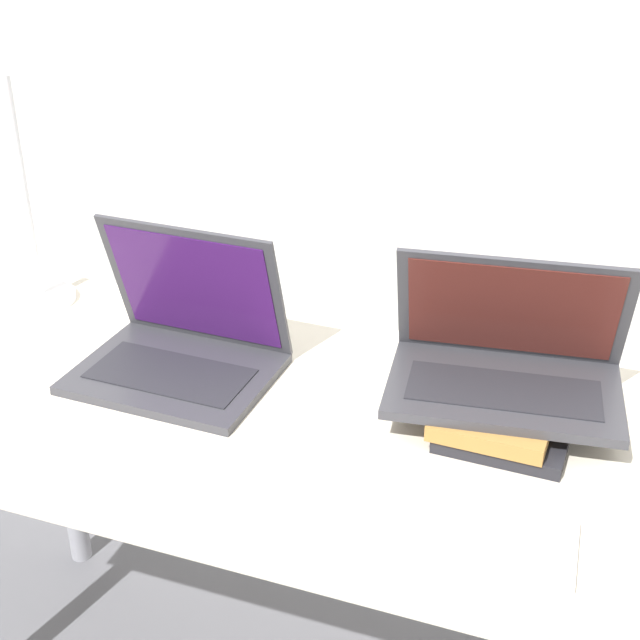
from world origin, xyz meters
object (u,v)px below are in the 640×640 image
Objects in this scene: desk_lamp at (21,62)px; laptop_left at (182,344)px; book_stack at (505,411)px; wireless_keyboard at (473,536)px; laptop_on_books at (506,363)px.

laptop_left is at bearing -18.40° from desk_lamp.
laptop_left reaches higher than book_stack.
book_stack is at bearing 91.62° from wireless_keyboard.
wireless_keyboard is at bearing -22.51° from desk_lamp.
laptop_left is at bearing 155.18° from wireless_keyboard.
laptop_left is 0.56m from desk_lamp.
laptop_on_books is 0.33m from wireless_keyboard.
book_stack is 1.01m from desk_lamp.
desk_lamp is (-0.33, 0.11, 0.44)m from laptop_left.
desk_lamp is at bearing 174.50° from book_stack.
wireless_keyboard is 1.09m from desk_lamp.
laptop_left is at bearing -177.44° from book_stack.
desk_lamp reaches higher than book_stack.
desk_lamp reaches higher than laptop_left.
desk_lamp is at bearing 161.60° from laptop_left.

